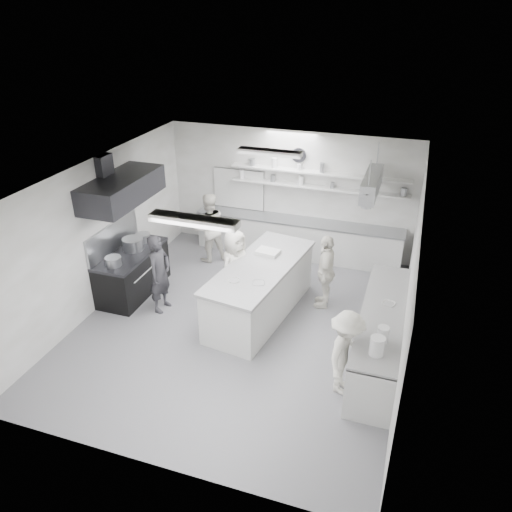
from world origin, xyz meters
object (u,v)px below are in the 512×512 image
(prep_island, at_px, (260,291))
(cook_back, at_px, (209,228))
(back_counter, at_px, (297,238))
(stove, at_px, (133,273))
(cook_stove, at_px, (160,274))
(right_counter, at_px, (380,336))

(prep_island, relative_size, cook_back, 1.69)
(prep_island, bearing_deg, back_counter, 97.16)
(stove, distance_m, cook_stove, 1.04)
(right_counter, xyz_separation_m, cook_back, (-4.29, 2.51, 0.37))
(cook_stove, height_order, cook_back, cook_back)
(right_counter, height_order, prep_island, prep_island)
(right_counter, distance_m, prep_island, 2.51)
(cook_back, bearing_deg, prep_island, 93.49)
(back_counter, relative_size, prep_island, 1.75)
(stove, bearing_deg, cook_stove, -23.78)
(back_counter, bearing_deg, cook_stove, -122.15)
(stove, height_order, right_counter, right_counter)
(right_counter, relative_size, prep_island, 1.16)
(right_counter, height_order, cook_stove, cook_stove)
(back_counter, bearing_deg, right_counter, -55.35)
(back_counter, relative_size, right_counter, 1.52)
(prep_island, bearing_deg, right_counter, -7.07)
(stove, bearing_deg, cook_back, 63.24)
(right_counter, bearing_deg, cook_back, 149.69)
(back_counter, height_order, right_counter, right_counter)
(stove, distance_m, cook_back, 2.17)
(prep_island, xyz_separation_m, cook_back, (-1.87, 1.83, 0.32))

